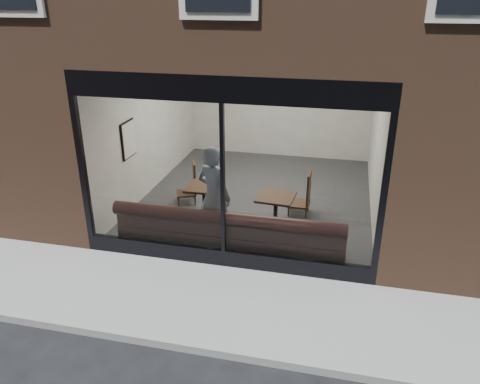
% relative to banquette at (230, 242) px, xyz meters
% --- Properties ---
extents(ground, '(120.00, 120.00, 0.00)m').
position_rel_banquette_xyz_m(ground, '(0.00, -2.45, -0.23)').
color(ground, black).
rests_on(ground, ground).
extents(sidewalk_near, '(40.00, 2.00, 0.01)m').
position_rel_banquette_xyz_m(sidewalk_near, '(0.00, -1.45, -0.22)').
color(sidewalk_near, gray).
rests_on(sidewalk_near, ground).
extents(kerb_near, '(40.00, 0.10, 0.12)m').
position_rel_banquette_xyz_m(kerb_near, '(0.00, -2.50, -0.17)').
color(kerb_near, gray).
rests_on(kerb_near, ground).
extents(host_building_pier_left, '(2.50, 12.00, 3.20)m').
position_rel_banquette_xyz_m(host_building_pier_left, '(-3.75, 5.55, 1.38)').
color(host_building_pier_left, brown).
rests_on(host_building_pier_left, ground).
extents(host_building_pier_right, '(2.50, 12.00, 3.20)m').
position_rel_banquette_xyz_m(host_building_pier_right, '(3.75, 5.55, 1.38)').
color(host_building_pier_right, brown).
rests_on(host_building_pier_right, ground).
extents(host_building_backfill, '(5.00, 6.00, 3.20)m').
position_rel_banquette_xyz_m(host_building_backfill, '(0.00, 8.55, 1.38)').
color(host_building_backfill, brown).
rests_on(host_building_backfill, ground).
extents(cafe_floor, '(6.00, 6.00, 0.00)m').
position_rel_banquette_xyz_m(cafe_floor, '(0.00, 2.55, -0.21)').
color(cafe_floor, '#2D2D30').
rests_on(cafe_floor, ground).
extents(cafe_ceiling, '(6.00, 6.00, 0.00)m').
position_rel_banquette_xyz_m(cafe_ceiling, '(0.00, 2.55, 2.97)').
color(cafe_ceiling, white).
rests_on(cafe_ceiling, host_building_upper).
extents(cafe_wall_back, '(5.00, 0.00, 5.00)m').
position_rel_banquette_xyz_m(cafe_wall_back, '(0.00, 5.54, 1.37)').
color(cafe_wall_back, beige).
rests_on(cafe_wall_back, ground).
extents(cafe_wall_left, '(0.00, 6.00, 6.00)m').
position_rel_banquette_xyz_m(cafe_wall_left, '(-2.49, 2.55, 1.37)').
color(cafe_wall_left, beige).
rests_on(cafe_wall_left, ground).
extents(cafe_wall_right, '(0.00, 6.00, 6.00)m').
position_rel_banquette_xyz_m(cafe_wall_right, '(2.49, 2.55, 1.37)').
color(cafe_wall_right, beige).
rests_on(cafe_wall_right, ground).
extents(storefront_kick, '(5.00, 0.10, 0.30)m').
position_rel_banquette_xyz_m(storefront_kick, '(0.00, -0.40, -0.08)').
color(storefront_kick, black).
rests_on(storefront_kick, ground).
extents(storefront_header, '(5.00, 0.10, 0.40)m').
position_rel_banquette_xyz_m(storefront_header, '(0.00, -0.40, 2.77)').
color(storefront_header, black).
rests_on(storefront_header, host_building_upper).
extents(storefront_mullion, '(0.06, 0.10, 2.50)m').
position_rel_banquette_xyz_m(storefront_mullion, '(0.00, -0.40, 1.32)').
color(storefront_mullion, black).
rests_on(storefront_mullion, storefront_kick).
extents(storefront_glass, '(4.80, 0.00, 4.80)m').
position_rel_banquette_xyz_m(storefront_glass, '(0.00, -0.43, 1.33)').
color(storefront_glass, white).
rests_on(storefront_glass, storefront_kick).
extents(banquette, '(4.00, 0.55, 0.45)m').
position_rel_banquette_xyz_m(banquette, '(0.00, 0.00, 0.00)').
color(banquette, '#351713').
rests_on(banquette, cafe_floor).
extents(person, '(0.81, 0.69, 1.89)m').
position_rel_banquette_xyz_m(person, '(-0.36, 0.31, 0.72)').
color(person, '#8CA3BD').
rests_on(person, cafe_floor).
extents(cafe_table_left, '(0.71, 0.71, 0.04)m').
position_rel_banquette_xyz_m(cafe_table_left, '(-0.82, 1.16, 0.52)').
color(cafe_table_left, '#321E13').
rests_on(cafe_table_left, cafe_floor).
extents(cafe_table_right, '(0.73, 0.73, 0.04)m').
position_rel_banquette_xyz_m(cafe_table_right, '(0.65, 0.99, 0.52)').
color(cafe_table_right, '#321E13').
rests_on(cafe_table_right, cafe_floor).
extents(cafe_chair_left, '(0.54, 0.54, 0.04)m').
position_rel_banquette_xyz_m(cafe_chair_left, '(-1.46, 1.87, 0.01)').
color(cafe_chair_left, '#321E13').
rests_on(cafe_chair_left, cafe_floor).
extents(cafe_chair_right, '(0.47, 0.47, 0.04)m').
position_rel_banquette_xyz_m(cafe_chair_right, '(1.00, 1.88, 0.01)').
color(cafe_chair_right, '#321E13').
rests_on(cafe_chair_right, cafe_floor).
extents(wall_poster, '(0.02, 0.52, 0.70)m').
position_rel_banquette_xyz_m(wall_poster, '(-2.45, 1.38, 1.31)').
color(wall_poster, white).
rests_on(wall_poster, cafe_wall_left).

